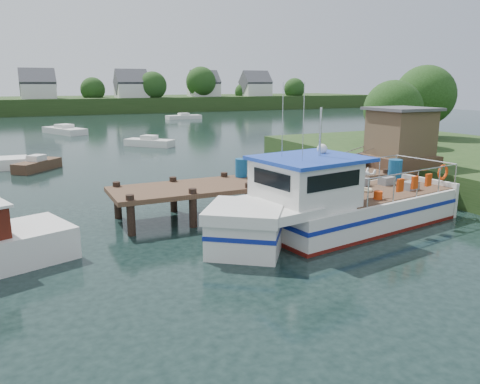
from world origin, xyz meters
name	(u,v)px	position (x,y,z in m)	size (l,w,h in m)	color
ground_plane	(246,211)	(0.00, 0.00, 0.00)	(160.00, 160.00, 0.00)	black
far_shore	(65,102)	(0.01, 82.37, 2.10)	(140.00, 42.55, 9.22)	#27401A
dock	(362,153)	(6.51, 0.01, 2.24)	(16.60, 3.00, 4.78)	#4D3524
lobster_boat	(333,206)	(1.74, -4.16, 1.04)	(12.10, 5.02, 5.76)	silver
moored_rowboat	(37,165)	(-8.13, 15.09, 0.38)	(3.28, 3.46, 1.04)	#4D3524
moored_far	(184,117)	(15.51, 54.77, 0.36)	(5.76, 2.25, 0.96)	silver
moored_b	(149,142)	(1.79, 23.98, 0.38)	(4.28, 4.41, 1.01)	silver
moored_c	(371,143)	(20.15, 15.00, 0.35)	(6.32, 4.63, 0.96)	silver
moored_d	(65,130)	(-4.24, 38.90, 0.41)	(4.58, 6.77, 1.09)	silver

